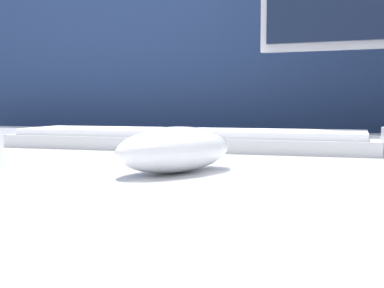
{
  "coord_description": "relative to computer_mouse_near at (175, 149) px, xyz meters",
  "views": [
    {
      "loc": [
        0.13,
        -0.58,
        0.8
      ],
      "look_at": [
        -0.05,
        -0.14,
        0.76
      ],
      "focal_mm": 50.0,
      "sensor_mm": 36.0,
      "label": 1
    }
  ],
  "objects": [
    {
      "name": "partition_panel",
      "position": [
        0.05,
        0.79,
        -0.15
      ],
      "size": [
        5.0,
        0.03,
        1.22
      ],
      "color": "navy",
      "rests_on": "ground_plane"
    },
    {
      "name": "computer_mouse_near",
      "position": [
        0.0,
        0.0,
        0.0
      ],
      "size": [
        0.09,
        0.13,
        0.04
      ],
      "rotation": [
        0.0,
        0.0,
        -0.34
      ],
      "color": "white",
      "rests_on": "desk"
    },
    {
      "name": "keyboard",
      "position": [
        -0.08,
        0.22,
        -0.01
      ],
      "size": [
        0.46,
        0.15,
        0.02
      ],
      "rotation": [
        0.0,
        0.0,
        0.08
      ],
      "color": "silver",
      "rests_on": "desk"
    }
  ]
}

